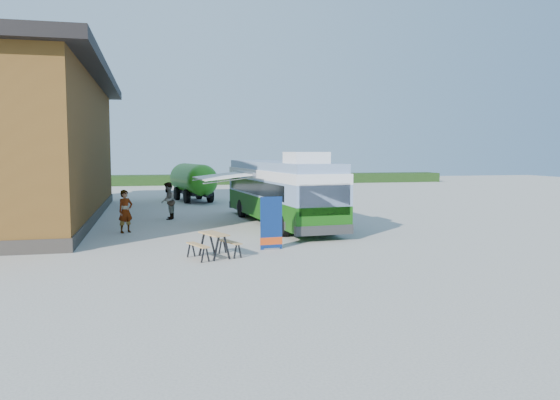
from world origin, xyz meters
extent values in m
plane|color=#BCB7AD|center=(0.00, 0.00, 0.00)|extent=(100.00, 100.00, 0.00)
cube|color=brown|center=(-10.50, 10.00, 3.50)|extent=(8.00, 20.00, 7.00)
cube|color=black|center=(-10.50, 10.00, 7.25)|extent=(9.60, 21.20, 0.50)
cube|color=#332D28|center=(-10.50, 10.00, 0.25)|extent=(8.10, 20.10, 0.50)
cube|color=#264419|center=(8.00, 38.00, 0.50)|extent=(40.00, 3.00, 1.00)
cube|color=#1F6310|center=(2.05, 5.55, 0.83)|extent=(3.21, 11.18, 1.01)
cube|color=#7892BB|center=(2.05, 5.55, 1.75)|extent=(3.21, 11.18, 0.83)
cube|color=black|center=(0.88, 5.92, 1.75)|extent=(0.81, 9.16, 0.64)
cube|color=black|center=(3.14, 6.11, 1.75)|extent=(0.81, 9.16, 0.64)
cube|color=white|center=(2.05, 5.55, 2.37)|extent=(3.21, 11.18, 0.41)
cube|color=#7892BB|center=(2.05, 5.55, 2.76)|extent=(3.06, 10.98, 0.37)
cube|color=white|center=(2.34, 2.07, 3.17)|extent=(1.60, 1.77, 0.46)
cube|color=black|center=(2.51, 0.09, 1.61)|extent=(2.07, 0.23, 1.19)
cube|color=#2D2D2D|center=(2.50, 0.14, 0.46)|extent=(2.36, 0.40, 0.37)
cube|color=#2D2D2D|center=(1.60, 10.97, 0.46)|extent=(2.36, 0.40, 0.37)
cylinder|color=black|center=(1.33, 1.81, 0.46)|extent=(0.35, 0.94, 0.92)
cylinder|color=black|center=(3.38, 1.98, 0.46)|extent=(0.35, 0.94, 0.92)
cylinder|color=black|center=(0.76, 8.67, 0.46)|extent=(0.35, 0.94, 0.92)
cylinder|color=black|center=(2.81, 8.84, 0.46)|extent=(0.35, 0.94, 0.92)
cube|color=white|center=(-0.70, 5.50, 2.46)|extent=(2.40, 3.57, 0.27)
cube|color=#A5A8AD|center=(0.36, 5.59, 2.62)|extent=(0.46, 3.70, 0.15)
cylinder|color=#A5A8AD|center=(-0.58, 4.10, 2.36)|extent=(2.22, 0.23, 0.28)
cylinder|color=#A5A8AD|center=(-0.81, 6.90, 2.36)|extent=(2.22, 0.23, 0.28)
cube|color=navy|center=(0.22, -0.90, 0.93)|extent=(0.79, 0.10, 1.85)
cube|color=#C63E12|center=(0.22, -0.90, 0.30)|extent=(0.81, 0.10, 0.26)
cube|color=#A5A8AD|center=(0.22, -0.90, 0.03)|extent=(0.57, 0.23, 0.06)
cylinder|color=#A5A8AD|center=(0.22, -0.88, 0.93)|extent=(0.03, 0.03, 1.85)
cube|color=tan|center=(-1.89, -1.95, 0.78)|extent=(0.92, 1.35, 0.04)
cube|color=tan|center=(-2.43, -2.15, 0.47)|extent=(0.68, 1.26, 0.04)
cube|color=tan|center=(-1.36, -1.75, 0.47)|extent=(0.68, 1.26, 0.04)
cube|color=black|center=(-1.89, -2.50, 0.38)|extent=(0.07, 0.07, 0.77)
cube|color=black|center=(-1.54, -2.37, 0.38)|extent=(0.07, 0.07, 0.77)
cube|color=black|center=(-2.25, -1.53, 0.38)|extent=(0.07, 0.07, 0.77)
cube|color=black|center=(-1.90, -1.40, 0.38)|extent=(0.07, 0.07, 0.77)
imported|color=#999999|center=(-4.90, 4.37, 0.91)|extent=(0.79, 0.73, 1.82)
imported|color=#999999|center=(-3.02, 8.54, 0.94)|extent=(0.86, 1.02, 1.88)
cylinder|color=#2B8818|center=(-1.02, 18.56, 1.55)|extent=(2.90, 4.89, 2.06)
sphere|color=#2B8818|center=(-0.58, 16.31, 1.55)|extent=(2.06, 2.06, 2.06)
sphere|color=#2B8818|center=(-1.46, 20.81, 1.55)|extent=(2.06, 2.06, 2.06)
cube|color=black|center=(-1.02, 18.56, 0.63)|extent=(2.27, 4.99, 0.23)
cube|color=black|center=(-0.45, 15.63, 0.57)|extent=(0.40, 1.38, 0.11)
cylinder|color=black|center=(-1.55, 17.05, 0.46)|extent=(0.46, 0.95, 0.92)
cylinder|color=black|center=(0.03, 17.36, 0.46)|extent=(0.46, 0.95, 0.92)
cylinder|color=black|center=(-2.07, 19.75, 0.46)|extent=(0.46, 0.95, 0.92)
cylinder|color=black|center=(-0.49, 20.06, 0.46)|extent=(0.46, 0.95, 0.92)
camera|label=1|loc=(-3.83, -19.33, 3.42)|focal=35.00mm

